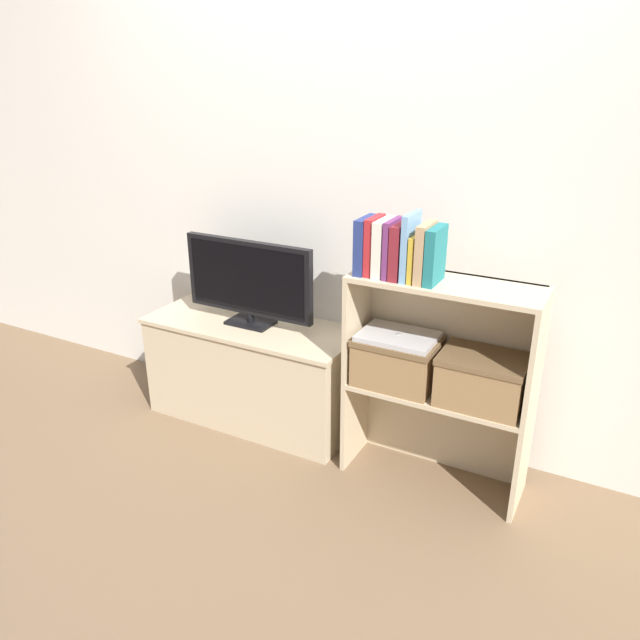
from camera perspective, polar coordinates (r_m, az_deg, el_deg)
name	(u,v)px	position (r m, az deg, el deg)	size (l,w,h in m)	color
ground_plane	(306,459)	(2.94, -1.30, -12.58)	(16.00, 16.00, 0.00)	brown
wall_back	(352,181)	(2.84, 2.95, 12.58)	(10.00, 0.05, 2.40)	silver
tv_stand	(253,371)	(3.14, -6.15, -4.69)	(1.05, 0.43, 0.52)	#CCB793
tv	(249,280)	(2.95, -6.55, 3.63)	(0.67, 0.14, 0.41)	black
bookshelf_lower_tier	(439,419)	(2.76, 10.82, -8.85)	(0.76, 0.28, 0.43)	#CCB793
bookshelf_upper_tier	(447,321)	(2.56, 11.56, -0.07)	(0.76, 0.28, 0.48)	#CCB793
book_navy	(365,245)	(2.49, 4.18, 6.85)	(0.04, 0.16, 0.22)	navy
book_crimson	(374,245)	(2.47, 4.98, 6.81)	(0.03, 0.14, 0.23)	#B22328
book_ivory	(383,247)	(2.46, 5.82, 6.62)	(0.04, 0.16, 0.22)	silver
book_plum	(392,248)	(2.45, 6.60, 6.54)	(0.02, 0.15, 0.23)	#6B2D66
book_maroon	(400,251)	(2.44, 7.35, 6.29)	(0.04, 0.15, 0.21)	maroon
book_skyblue	(410,247)	(2.42, 8.26, 6.66)	(0.02, 0.16, 0.26)	#709ECC
book_mustard	(416,258)	(2.42, 8.80, 5.66)	(0.02, 0.15, 0.18)	gold
book_tan	(425,253)	(2.40, 9.60, 6.09)	(0.03, 0.16, 0.23)	tan
book_teal	(435,255)	(2.39, 10.50, 5.82)	(0.04, 0.16, 0.22)	#1E7075
storage_basket_left	(397,359)	(2.62, 7.06, -3.55)	(0.34, 0.25, 0.21)	#937047
storage_basket_right	(483,378)	(2.53, 14.65, -5.13)	(0.34, 0.25, 0.21)	#937047
laptop	(398,336)	(2.58, 7.17, -1.49)	(0.31, 0.23, 0.02)	#BCBCC1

